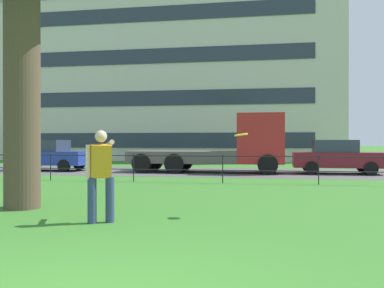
% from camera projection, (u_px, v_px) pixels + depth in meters
% --- Properties ---
extents(street_strip, '(80.00, 6.53, 0.01)m').
position_uv_depth(street_strip, '(235.00, 172.00, 21.12)').
color(street_strip, '#565454').
rests_on(street_strip, ground).
extents(park_fence, '(32.87, 0.04, 1.00)m').
position_uv_depth(park_fence, '(223.00, 164.00, 15.66)').
color(park_fence, black).
rests_on(park_fence, ground).
extents(person_thrower, '(0.47, 0.88, 1.67)m').
position_uv_depth(person_thrower, '(101.00, 173.00, 8.01)').
color(person_thrower, navy).
rests_on(person_thrower, ground).
extents(frisbee, '(0.37, 0.37, 0.07)m').
position_uv_depth(frisbee, '(241.00, 135.00, 8.78)').
color(frisbee, yellow).
extents(car_blue_center, '(4.05, 1.90, 1.54)m').
position_uv_depth(car_blue_center, '(48.00, 155.00, 22.35)').
color(car_blue_center, '#233899').
rests_on(car_blue_center, ground).
extents(flatbed_truck_far_left, '(7.32, 2.49, 2.75)m').
position_uv_depth(flatbed_truck_far_left, '(230.00, 147.00, 20.85)').
color(flatbed_truck_far_left, '#B22323').
rests_on(flatbed_truck_far_left, ground).
extents(car_maroon_right, '(4.01, 1.83, 1.54)m').
position_uv_depth(car_maroon_right, '(337.00, 157.00, 20.10)').
color(car_maroon_right, maroon).
rests_on(car_maroon_right, ground).
extents(apartment_building_background, '(28.01, 13.24, 12.83)m').
position_uv_depth(apartment_building_background, '(172.00, 85.00, 39.09)').
color(apartment_building_background, beige).
rests_on(apartment_building_background, ground).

